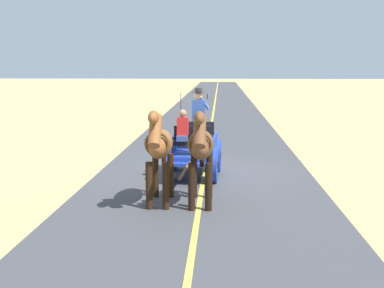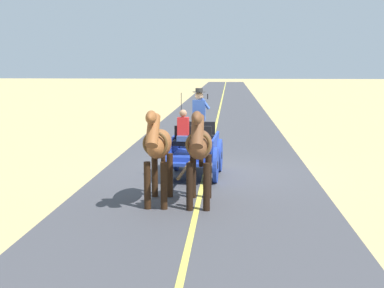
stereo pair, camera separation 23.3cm
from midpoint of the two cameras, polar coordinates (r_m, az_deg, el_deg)
The scene contains 6 objects.
ground_plane at distance 15.49m, azimuth 0.90°, elevation -3.07°, with size 200.00×200.00×0.00m, color tan.
road_surface at distance 15.49m, azimuth 0.90°, elevation -3.06°, with size 6.18×160.00×0.01m, color #424247.
road_centre_stripe at distance 15.49m, azimuth 0.90°, elevation -3.04°, with size 0.12×160.00×0.00m, color #DBCC4C.
horse_drawn_carriage at distance 14.75m, azimuth -0.22°, elevation -0.44°, with size 1.53×4.51×2.50m.
horse_near_side at distance 11.64m, azimuth 0.38°, elevation -0.35°, with size 0.57×2.13×2.21m.
horse_off_side at distance 11.77m, azimuth -4.11°, elevation -0.27°, with size 0.57×2.13×2.21m.
Camera 1 is at (-0.46, 15.16, 3.14)m, focal length 49.27 mm.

